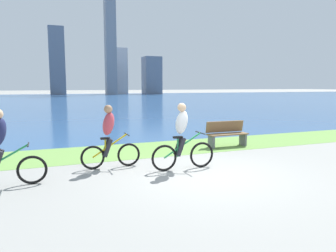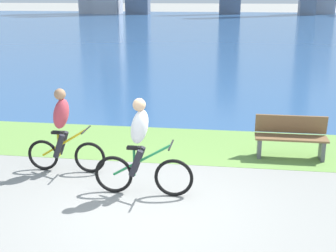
# 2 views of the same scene
# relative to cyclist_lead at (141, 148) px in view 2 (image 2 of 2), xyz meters

# --- Properties ---
(ground_plane) EXTENTS (300.00, 300.00, 0.00)m
(ground_plane) POSITION_rel_cyclist_lead_xyz_m (0.24, -0.62, -0.84)
(ground_plane) COLOR gray
(grass_strip_bayside) EXTENTS (120.00, 2.58, 0.01)m
(grass_strip_bayside) POSITION_rel_cyclist_lead_xyz_m (0.24, 2.81, -0.84)
(grass_strip_bayside) COLOR #6B9947
(grass_strip_bayside) RESTS_ON ground
(bay_water_surface) EXTENTS (300.00, 75.68, 0.00)m
(bay_water_surface) POSITION_rel_cyclist_lead_xyz_m (0.24, 41.94, -0.84)
(bay_water_surface) COLOR #2D568C
(bay_water_surface) RESTS_ON ground
(cyclist_lead) EXTENTS (1.74, 0.52, 1.72)m
(cyclist_lead) POSITION_rel_cyclist_lead_xyz_m (0.00, 0.00, 0.00)
(cyclist_lead) COLOR black
(cyclist_lead) RESTS_ON ground
(cyclist_trailing) EXTENTS (1.58, 0.52, 1.66)m
(cyclist_trailing) POSITION_rel_cyclist_lead_xyz_m (-1.71, 0.84, -0.01)
(cyclist_trailing) COLOR black
(cyclist_trailing) RESTS_ON ground
(bench_near_path) EXTENTS (1.50, 0.47, 0.90)m
(bench_near_path) POSITION_rel_cyclist_lead_xyz_m (2.76, 2.32, -0.39)
(bench_near_path) COLOR brown
(bench_near_path) RESTS_ON ground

